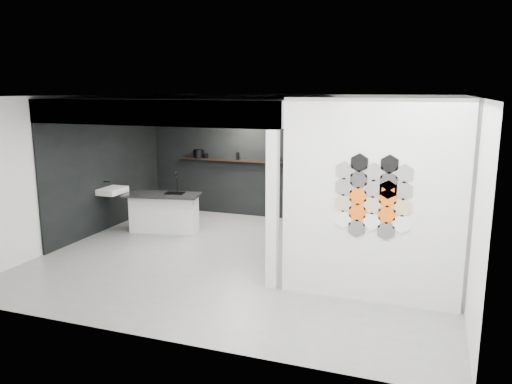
% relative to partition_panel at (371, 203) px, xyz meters
% --- Properties ---
extents(floor, '(7.00, 6.00, 0.01)m').
position_rel_partition_panel_xyz_m(floor, '(-2.23, 1.00, -1.40)').
color(floor, slate).
extents(partition_panel, '(2.45, 0.15, 2.80)m').
position_rel_partition_panel_xyz_m(partition_panel, '(0.00, 0.00, 0.00)').
color(partition_panel, silver).
rests_on(partition_panel, floor).
extents(bay_clad_back, '(4.40, 0.04, 2.35)m').
position_rel_partition_panel_xyz_m(bay_clad_back, '(-3.52, 3.97, -0.22)').
color(bay_clad_back, black).
rests_on(bay_clad_back, floor).
extents(bay_clad_left, '(0.04, 4.00, 2.35)m').
position_rel_partition_panel_xyz_m(bay_clad_left, '(-5.70, 2.00, -0.22)').
color(bay_clad_left, black).
rests_on(bay_clad_left, floor).
extents(bulkhead, '(4.40, 4.00, 0.40)m').
position_rel_partition_panel_xyz_m(bulkhead, '(-3.52, 2.00, 1.15)').
color(bulkhead, silver).
rests_on(bulkhead, corner_column).
extents(corner_column, '(0.16, 0.16, 2.35)m').
position_rel_partition_panel_xyz_m(corner_column, '(-1.41, 0.00, -0.22)').
color(corner_column, silver).
rests_on(corner_column, floor).
extents(fascia_beam, '(4.40, 0.16, 0.40)m').
position_rel_partition_panel_xyz_m(fascia_beam, '(-3.52, 0.08, 1.15)').
color(fascia_beam, silver).
rests_on(fascia_beam, corner_column).
extents(wall_basin, '(0.40, 0.60, 0.12)m').
position_rel_partition_panel_xyz_m(wall_basin, '(-5.46, 1.80, -0.55)').
color(wall_basin, silver).
rests_on(wall_basin, bay_clad_left).
extents(display_shelf, '(3.00, 0.15, 0.04)m').
position_rel_partition_panel_xyz_m(display_shelf, '(-3.43, 3.87, -0.10)').
color(display_shelf, black).
rests_on(display_shelf, bay_clad_back).
extents(kitchen_island, '(1.63, 0.96, 1.23)m').
position_rel_partition_panel_xyz_m(kitchen_island, '(-4.43, 2.09, -0.98)').
color(kitchen_island, silver).
rests_on(kitchen_island, floor).
extents(stockpot, '(0.26, 0.26, 0.19)m').
position_rel_partition_panel_xyz_m(stockpot, '(-4.49, 3.87, 0.02)').
color(stockpot, black).
rests_on(stockpot, display_shelf).
extents(kettle, '(0.25, 0.25, 0.17)m').
position_rel_partition_panel_xyz_m(kettle, '(-2.61, 3.87, 0.01)').
color(kettle, black).
rests_on(kettle, display_shelf).
extents(glass_bowl, '(0.21, 0.21, 0.11)m').
position_rel_partition_panel_xyz_m(glass_bowl, '(-2.08, 3.87, -0.02)').
color(glass_bowl, gray).
rests_on(glass_bowl, display_shelf).
extents(glass_vase, '(0.13, 0.13, 0.14)m').
position_rel_partition_panel_xyz_m(glass_vase, '(-2.08, 3.87, -0.01)').
color(glass_vase, gray).
rests_on(glass_vase, display_shelf).
extents(bottle_dark, '(0.08, 0.08, 0.17)m').
position_rel_partition_panel_xyz_m(bottle_dark, '(-3.49, 3.87, 0.01)').
color(bottle_dark, black).
rests_on(bottle_dark, display_shelf).
extents(utensil_cup, '(0.10, 0.10, 0.11)m').
position_rel_partition_panel_xyz_m(utensil_cup, '(-4.29, 3.87, -0.03)').
color(utensil_cup, black).
rests_on(utensil_cup, display_shelf).
extents(hex_tile_cluster, '(1.04, 0.02, 1.16)m').
position_rel_partition_panel_xyz_m(hex_tile_cluster, '(0.03, -0.09, 0.10)').
color(hex_tile_cluster, white).
rests_on(hex_tile_cluster, partition_panel).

